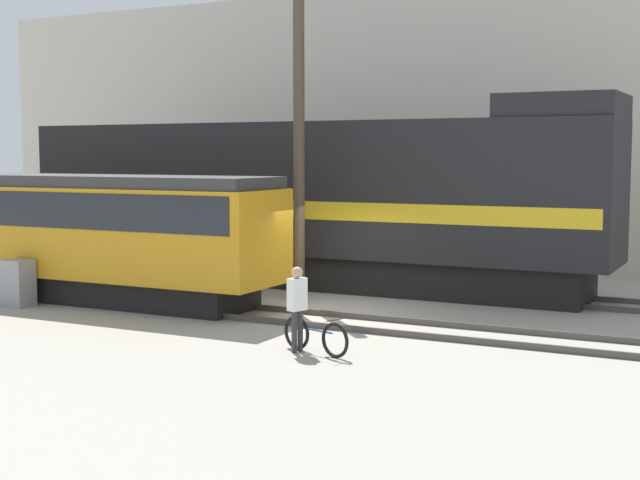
# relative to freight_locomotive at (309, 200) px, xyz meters

# --- Properties ---
(ground_plane) EXTENTS (120.00, 120.00, 0.00)m
(ground_plane) POSITION_rel_freight_locomotive_xyz_m (2.43, -3.60, -2.51)
(ground_plane) COLOR #9E998C
(track_near) EXTENTS (60.00, 1.51, 0.14)m
(track_near) POSITION_rel_freight_locomotive_xyz_m (2.43, -5.19, -2.44)
(track_near) COLOR #47423D
(track_near) RESTS_ON ground
(track_far) EXTENTS (60.00, 1.51, 0.14)m
(track_far) POSITION_rel_freight_locomotive_xyz_m (2.43, 0.00, -2.44)
(track_far) COLOR #47423D
(track_far) RESTS_ON ground
(building_backdrop) EXTENTS (40.39, 6.00, 9.76)m
(building_backdrop) POSITION_rel_freight_locomotive_xyz_m (2.43, 9.24, 2.37)
(building_backdrop) COLOR beige
(building_backdrop) RESTS_ON ground
(freight_locomotive) EXTENTS (18.00, 3.04, 5.38)m
(freight_locomotive) POSITION_rel_freight_locomotive_xyz_m (0.00, 0.00, 0.00)
(freight_locomotive) COLOR black
(freight_locomotive) RESTS_ON ground
(streetcar) EXTENTS (12.98, 2.54, 3.32)m
(streetcar) POSITION_rel_freight_locomotive_xyz_m (-4.85, -5.19, -0.61)
(streetcar) COLOR black
(streetcar) RESTS_ON ground
(bicycle) EXTENTS (1.68, 0.67, 0.75)m
(bicycle) POSITION_rel_freight_locomotive_xyz_m (4.45, -8.15, -2.17)
(bicycle) COLOR black
(bicycle) RESTS_ON ground
(person) EXTENTS (0.32, 0.41, 1.69)m
(person) POSITION_rel_freight_locomotive_xyz_m (4.06, -8.18, -1.49)
(person) COLOR #333333
(person) RESTS_ON ground
(utility_pole_center) EXTENTS (0.30, 0.30, 7.83)m
(utility_pole_center) POSITION_rel_freight_locomotive_xyz_m (1.09, -2.59, 1.40)
(utility_pole_center) COLOR #4C3D2D
(utility_pole_center) RESTS_ON ground
(signal_box) EXTENTS (0.70, 0.60, 1.20)m
(signal_box) POSITION_rel_freight_locomotive_xyz_m (-4.80, -6.79, -1.91)
(signal_box) COLOR gray
(signal_box) RESTS_ON ground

